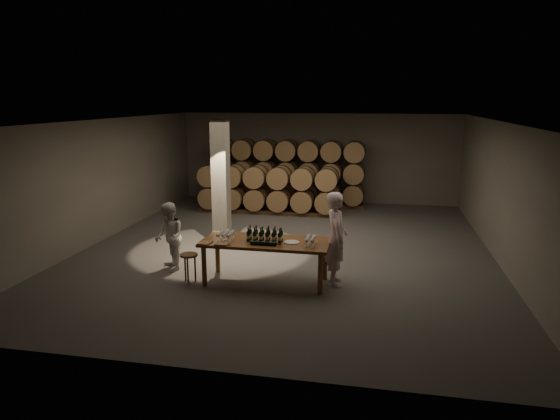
% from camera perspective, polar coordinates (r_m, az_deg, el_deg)
% --- Properties ---
extents(room, '(12.00, 12.00, 12.00)m').
position_cam_1_polar(room, '(13.04, -6.77, 3.16)').
color(room, '#52504D').
rests_on(room, ground).
extents(tasting_table, '(2.60, 1.10, 0.90)m').
position_cam_1_polar(tasting_table, '(10.21, -1.66, -4.09)').
color(tasting_table, brown).
rests_on(tasting_table, ground).
extents(barrel_stack_back, '(5.48, 0.95, 2.31)m').
position_cam_1_polar(barrel_stack_back, '(17.70, 0.86, 4.44)').
color(barrel_stack_back, brown).
rests_on(barrel_stack_back, ground).
extents(barrel_stack_front, '(4.70, 0.95, 1.57)m').
position_cam_1_polar(barrel_stack_front, '(16.48, -1.36, 2.51)').
color(barrel_stack_front, brown).
rests_on(barrel_stack_front, ground).
extents(bottle_cluster, '(0.73, 0.23, 0.31)m').
position_cam_1_polar(bottle_cluster, '(10.12, -1.75, -2.99)').
color(bottle_cluster, black).
rests_on(bottle_cluster, tasting_table).
extents(lying_bottles, '(0.63, 0.08, 0.08)m').
position_cam_1_polar(lying_bottles, '(9.86, -1.84, -3.82)').
color(lying_bottles, black).
rests_on(lying_bottles, tasting_table).
extents(glass_cluster_left, '(0.30, 0.41, 0.16)m').
position_cam_1_polar(glass_cluster_left, '(10.32, -6.24, -2.71)').
color(glass_cluster_left, silver).
rests_on(glass_cluster_left, tasting_table).
extents(glass_cluster_right, '(0.19, 0.41, 0.17)m').
position_cam_1_polar(glass_cluster_right, '(9.87, 3.49, -3.32)').
color(glass_cluster_right, silver).
rests_on(glass_cluster_right, tasting_table).
extents(plate, '(0.31, 0.31, 0.02)m').
position_cam_1_polar(plate, '(10.05, 1.35, -3.69)').
color(plate, white).
rests_on(plate, tasting_table).
extents(notebook_near, '(0.27, 0.22, 0.03)m').
position_cam_1_polar(notebook_near, '(9.96, -6.70, -3.88)').
color(notebook_near, brown).
rests_on(notebook_near, tasting_table).
extents(notebook_corner, '(0.25, 0.29, 0.02)m').
position_cam_1_polar(notebook_corner, '(10.09, -8.56, -3.74)').
color(notebook_corner, brown).
rests_on(notebook_corner, tasting_table).
extents(pen, '(0.15, 0.06, 0.01)m').
position_cam_1_polar(pen, '(9.93, -5.98, -3.98)').
color(pen, black).
rests_on(pen, tasting_table).
extents(stool, '(0.36, 0.36, 0.61)m').
position_cam_1_polar(stool, '(10.49, -10.36, -5.55)').
color(stool, brown).
rests_on(stool, ground).
extents(person_man, '(0.61, 0.79, 1.92)m').
position_cam_1_polar(person_man, '(10.16, 6.43, -3.27)').
color(person_man, silver).
rests_on(person_man, ground).
extents(person_woman, '(0.90, 0.94, 1.52)m').
position_cam_1_polar(person_woman, '(11.23, -12.54, -3.01)').
color(person_woman, silver).
rests_on(person_woman, ground).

